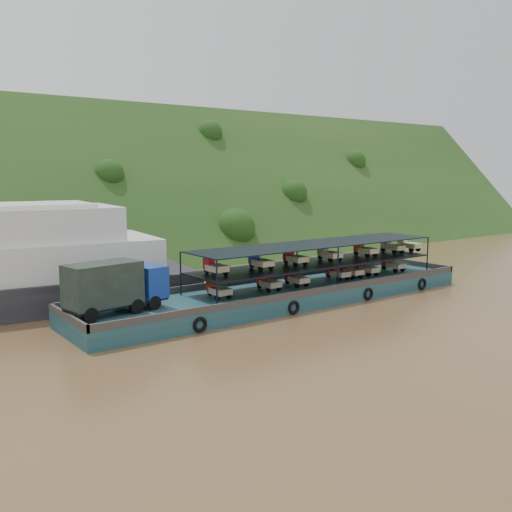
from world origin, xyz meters
TOP-DOWN VIEW (x-y plane):
  - ground at (0.00, 0.00)m, footprint 160.00×160.00m
  - hillside at (0.00, 36.00)m, footprint 140.00×39.60m
  - cargo_barge at (-3.81, -1.57)m, footprint 35.04×7.18m

SIDE VIEW (x-z plane):
  - ground at x=0.00m, z-range 0.00..0.00m
  - hillside at x=0.00m, z-range -19.80..19.80m
  - cargo_barge at x=-3.81m, z-range -1.16..3.49m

